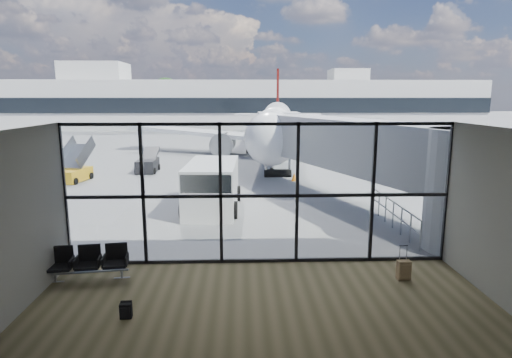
{
  "coord_description": "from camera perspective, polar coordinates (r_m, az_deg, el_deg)",
  "views": [
    {
      "loc": [
        -0.56,
        -13.04,
        5.23
      ],
      "look_at": [
        0.01,
        3.0,
        2.16
      ],
      "focal_mm": 30.0,
      "sensor_mm": 36.0,
      "label": 1
    }
  ],
  "objects": [
    {
      "name": "apron_railing",
      "position": [
        18.22,
        17.83,
        -4.06
      ],
      "size": [
        0.06,
        5.46,
        1.11
      ],
      "color": "gray",
      "rests_on": "ground"
    },
    {
      "name": "lounge_shell",
      "position": [
        8.65,
        1.78,
        -6.53
      ],
      "size": [
        12.02,
        8.01,
        4.51
      ],
      "color": "brown",
      "rests_on": "ground"
    },
    {
      "name": "seating_row",
      "position": [
        13.59,
        -21.39,
        -10.11
      ],
      "size": [
        2.24,
        0.88,
        0.99
      ],
      "rotation": [
        0.0,
        0.0,
        0.13
      ],
      "color": "gray",
      "rests_on": "ground"
    },
    {
      "name": "traffic_cone_b",
      "position": [
        27.38,
        5.1,
        0.28
      ],
      "size": [
        0.37,
        0.37,
        0.52
      ],
      "color": "orange",
      "rests_on": "ground"
    },
    {
      "name": "tree_5",
      "position": [
        86.26,
        -11.92,
        11.01
      ],
      "size": [
        6.27,
        6.27,
        9.03
      ],
      "color": "#382619",
      "rests_on": "ground"
    },
    {
      "name": "tree_3",
      "position": [
        89.06,
        -19.63,
        9.81
      ],
      "size": [
        4.95,
        4.95,
        7.12
      ],
      "color": "#382619",
      "rests_on": "ground"
    },
    {
      "name": "belt_loader",
      "position": [
        31.45,
        -14.22,
        1.9
      ],
      "size": [
        1.43,
        3.49,
        1.6
      ],
      "rotation": [
        0.0,
        0.0,
        0.01
      ],
      "color": "black",
      "rests_on": "ground"
    },
    {
      "name": "far_terminal",
      "position": [
        75.02,
        -2.11,
        10.02
      ],
      "size": [
        80.0,
        12.2,
        11.0
      ],
      "color": "#B0B0AB",
      "rests_on": "ground"
    },
    {
      "name": "traffic_cone_c",
      "position": [
        27.17,
        -3.04,
        0.24
      ],
      "size": [
        0.37,
        0.37,
        0.53
      ],
      "color": "orange",
      "rests_on": "ground"
    },
    {
      "name": "service_van",
      "position": [
        20.16,
        -5.89,
        -0.93
      ],
      "size": [
        2.66,
        5.22,
        2.23
      ],
      "rotation": [
        0.0,
        0.0,
        -0.04
      ],
      "color": "silver",
      "rests_on": "ground"
    },
    {
      "name": "traffic_cone_a",
      "position": [
        23.87,
        -8.12,
        -1.35
      ],
      "size": [
        0.36,
        0.36,
        0.52
      ],
      "color": "red",
      "rests_on": "ground"
    },
    {
      "name": "airliner",
      "position": [
        41.42,
        2.63,
        7.26
      ],
      "size": [
        29.33,
        34.07,
        8.78
      ],
      "rotation": [
        0.0,
        0.0,
        -0.1
      ],
      "color": "white",
      "rests_on": "ground"
    },
    {
      "name": "jet_bridge",
      "position": [
        20.99,
        13.07,
        3.77
      ],
      "size": [
        8.0,
        16.5,
        4.33
      ],
      "color": "gray",
      "rests_on": "ground"
    },
    {
      "name": "tree_0",
      "position": [
        95.95,
        -30.06,
        9.03
      ],
      "size": [
        4.95,
        4.95,
        7.12
      ],
      "color": "#382619",
      "rests_on": "ground"
    },
    {
      "name": "glass_curtain_wall",
      "position": [
        13.39,
        0.4,
        -2.06
      ],
      "size": [
        12.1,
        0.12,
        4.5
      ],
      "color": "white",
      "rests_on": "ground"
    },
    {
      "name": "tree_4",
      "position": [
        87.46,
        -15.84,
        10.42
      ],
      "size": [
        5.61,
        5.61,
        8.07
      ],
      "color": "#382619",
      "rests_on": "ground"
    },
    {
      "name": "backpack",
      "position": [
        11.17,
        -16.97,
        -16.44
      ],
      "size": [
        0.29,
        0.26,
        0.42
      ],
      "rotation": [
        0.0,
        0.0,
        0.05
      ],
      "color": "black",
      "rests_on": "ground"
    },
    {
      "name": "suitcase",
      "position": [
        13.4,
        19.11,
        -11.38
      ],
      "size": [
        0.38,
        0.29,
        1.02
      ],
      "rotation": [
        0.0,
        0.0,
        0.04
      ],
      "color": "#987C55",
      "rests_on": "ground"
    },
    {
      "name": "tree_2",
      "position": [
        91.02,
        -23.34,
        10.35
      ],
      "size": [
        6.27,
        6.27,
        9.03
      ],
      "color": "#382619",
      "rests_on": "ground"
    },
    {
      "name": "mobile_stairs",
      "position": [
        29.49,
        -23.26,
        0.75
      ],
      "size": [
        2.04,
        3.32,
        2.2
      ],
      "rotation": [
        0.0,
        0.0,
        -0.16
      ],
      "color": "#B88715",
      "rests_on": "ground"
    },
    {
      "name": "ground",
      "position": [
        53.3,
        -1.45,
        5.18
      ],
      "size": [
        220.0,
        220.0,
        0.0
      ],
      "primitive_type": "plane",
      "color": "slate",
      "rests_on": "ground"
    },
    {
      "name": "tree_1",
      "position": [
        93.32,
        -26.79,
        9.69
      ],
      "size": [
        5.61,
        5.61,
        8.07
      ],
      "color": "#382619",
      "rests_on": "ground"
    }
  ]
}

